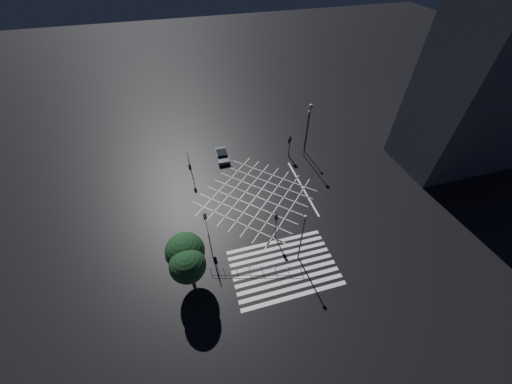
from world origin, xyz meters
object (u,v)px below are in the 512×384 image
Objects in this scene: traffic_light_nw_cross at (189,164)px; waiting_car at (222,155)px; street_lamp_west at (309,118)px; street_lamp_far at (303,232)px; street_lamp_east at (307,125)px; traffic_light_ne_main at (289,143)px; street_tree_far at (185,252)px; traffic_light_sw_cross at (207,229)px; traffic_light_median_south at (276,221)px; street_tree_near at (188,266)px; traffic_light_ne_cross at (290,142)px.

traffic_light_nw_cross reaches higher than waiting_car.
street_lamp_west is 1.24× the size of street_lamp_far.
street_lamp_east is 21.37m from street_lamp_far.
traffic_light_ne_main is 16.02m from traffic_light_nw_cross.
street_tree_far is 1.58× the size of waiting_car.
traffic_light_sw_cross reaches higher than waiting_car.
traffic_light_sw_cross is at bearing -142.58° from street_lamp_west.
street_lamp_far is at bearing -114.39° from street_lamp_west.
street_tree_far is (-1.86, -17.00, 2.43)m from traffic_light_nw_cross.
traffic_light_ne_main is at bearing 92.50° from traffic_light_nw_cross.
street_lamp_far is at bearing -114.25° from street_lamp_east.
street_lamp_far is (-5.54, -18.62, 2.15)m from traffic_light_ne_main.
street_lamp_west is 15.10m from waiting_car.
street_tree_near reaches higher than traffic_light_median_south.
street_tree_far reaches higher than traffic_light_ne_main.
street_lamp_east is at bearing 94.64° from traffic_light_nw_cross.
traffic_light_ne_main is at bearing -46.90° from traffic_light_sw_cross.
traffic_light_ne_main is 0.80× the size of traffic_light_sw_cross.
street_tree_near is 1.62m from street_tree_far.
street_lamp_far reaches higher than traffic_light_nw_cross.
street_tree_near reaches higher than traffic_light_ne_cross.
street_tree_near is (-12.24, -0.69, -0.05)m from street_lamp_far.
traffic_light_ne_cross is at bearing 47.20° from street_tree_near.
traffic_light_ne_main is 0.54× the size of street_tree_far.
street_tree_far is (-0.08, 1.62, 0.08)m from street_tree_near.
traffic_light_sw_cross is 1.09× the size of traffic_light_median_south.
street_lamp_east is at bearing -33.38° from traffic_light_median_south.
street_lamp_east is (3.01, 0.72, 2.17)m from traffic_light_ne_cross.
traffic_light_median_south is at bearing -124.35° from street_lamp_west.
traffic_light_nw_cross is at bearing 84.53° from street_tree_near.
traffic_light_sw_cross is 4.52m from street_tree_far.
street_lamp_east reaches higher than street_tree_near.
waiting_car is at bearing 10.88° from traffic_light_median_south.
street_tree_far reaches higher than waiting_car.
waiting_car is (-13.85, 1.67, -4.36)m from street_lamp_east.
street_lamp_far is 12.26m from street_tree_near.
street_tree_far is at bearing 92.70° from street_tree_near.
street_lamp_west is (2.41, -0.72, 4.37)m from traffic_light_ne_cross.
traffic_light_nw_cross is at bearing 2.50° from traffic_light_ne_main.
traffic_light_ne_main is 0.49× the size of street_lamp_east.
traffic_light_sw_cross is 0.67× the size of street_tree_far.
traffic_light_median_south is 0.57× the size of street_lamp_east.
traffic_light_median_south is 11.10m from street_tree_far.
street_lamp_west is at bearing -112.56° from street_lamp_east.
street_lamp_far reaches higher than traffic_light_median_south.
traffic_light_median_south is 0.56× the size of street_lamp_far.
traffic_light_ne_main is 0.85× the size of waiting_car.
street_tree_near is at bearing -176.77° from street_lamp_far.
traffic_light_ne_cross is 16.26m from traffic_light_nw_cross.
street_tree_far reaches higher than traffic_light_nw_cross.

